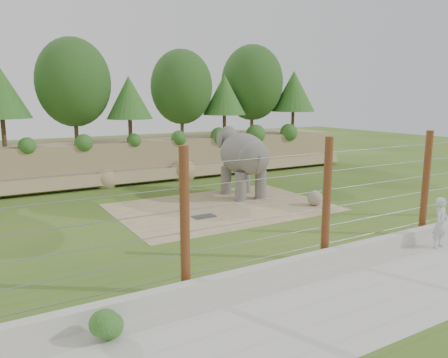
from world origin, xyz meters
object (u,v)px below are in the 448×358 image
elephant (243,164)px  stone_ball (315,198)px  zookeeper (441,223)px  barrier_fence (327,199)px

elephant → stone_ball: (1.92, -3.48, -1.38)m
zookeeper → elephant: bearing=89.8°
stone_ball → elephant: bearing=118.8°
stone_ball → zookeeper: size_ratio=0.41×
elephant → stone_ball: elephant is taller
stone_ball → zookeeper: (-0.35, -6.78, 0.52)m
elephant → stone_ball: 4.21m
barrier_fence → zookeeper: bearing=-16.5°
barrier_fence → zookeeper: 4.52m
zookeeper → barrier_fence: bearing=154.5°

